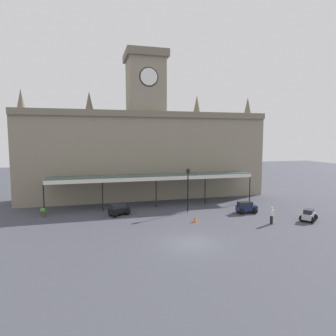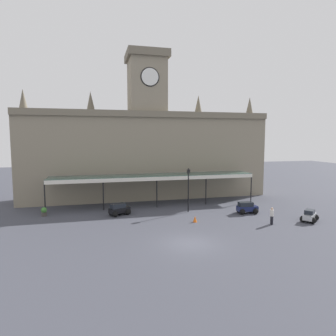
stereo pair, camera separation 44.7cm
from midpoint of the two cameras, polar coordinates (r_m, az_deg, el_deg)
ground_plane at (r=23.99m, az=4.82°, el=-14.46°), size 140.00×140.00×0.00m
station_building at (r=41.10m, az=-3.75°, el=3.66°), size 33.32×5.93×19.81m
entrance_canopy at (r=36.29m, az=-2.26°, el=-1.59°), size 25.31×3.26×3.77m
car_black_estate at (r=32.42m, az=-9.06°, el=-8.06°), size 2.42×2.09×1.27m
car_navy_estate at (r=33.96m, az=15.46°, el=-7.56°), size 2.30×1.64×1.27m
car_silver_sedan at (r=33.00m, az=26.16°, el=-8.46°), size 2.24×2.17×1.19m
pedestrian_near_entrance at (r=30.36m, az=19.95°, el=-8.63°), size 0.34×0.39×1.67m
victorian_lamppost at (r=32.95m, az=4.37°, el=-3.31°), size 0.30×0.30×4.97m
traffic_cone at (r=29.67m, az=5.71°, el=-9.85°), size 0.40×0.40×0.61m
planter_near_kerb at (r=34.20m, az=-22.62°, el=-7.84°), size 0.60×0.60×0.96m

